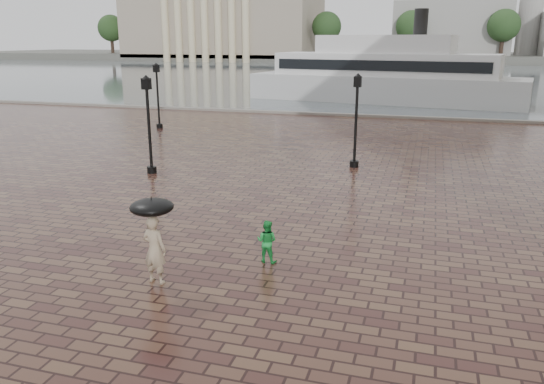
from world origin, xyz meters
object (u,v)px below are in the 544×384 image
Objects in this scene: street_lamps at (214,110)px; child_pedestrian at (267,241)px; ferry_near at (384,75)px; adult_pedestrian at (155,250)px.

child_pedestrian is (7.29, -13.75, -1.71)m from street_lamps.
street_lamps is 28.96m from ferry_near.
adult_pedestrian is at bearing -82.48° from ferry_near.
street_lamps is 12.59× the size of child_pedestrian.
child_pedestrian is (2.36, 2.09, -0.29)m from adult_pedestrian.
street_lamps is at bearing -93.58° from ferry_near.
ferry_near reaches higher than street_lamps.
adult_pedestrian is 1.48× the size of child_pedestrian.
ferry_near reaches higher than adult_pedestrian.
ferry_near reaches higher than child_pedestrian.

